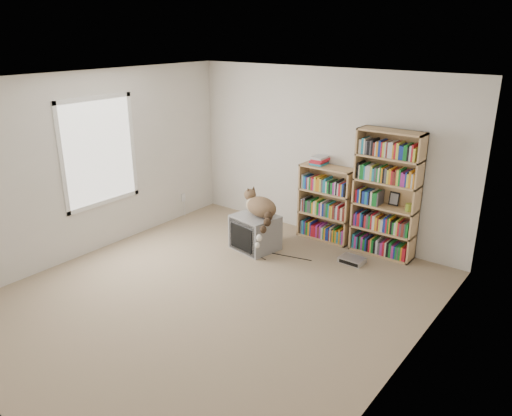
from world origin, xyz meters
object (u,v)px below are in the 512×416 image
Objects in this scene: bookcase_short at (327,206)px; dvd_player at (352,260)px; crt_tv at (256,232)px; cat at (261,211)px; bookcase_tall at (386,197)px.

bookcase_short is 3.41× the size of dvd_player.
crt_tv is 2.01× the size of dvd_player.
crt_tv is 0.37m from cat.
bookcase_tall is 0.97m from bookcase_short.
crt_tv is 1.41m from dvd_player.
cat is 0.64× the size of bookcase_short.
crt_tv reaches higher than dvd_player.
dvd_player is (1.22, 0.44, -0.57)m from cat.
bookcase_tall is at bearing 48.25° from cat.
bookcase_tall is 5.34× the size of dvd_player.
crt_tv is 0.59× the size of bookcase_short.
bookcase_short is at bearing 179.96° from bookcase_tall.
bookcase_tall is at bearing 41.88° from crt_tv.
cat is 0.41× the size of bookcase_tall.
bookcase_tall is 0.98m from dvd_player.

